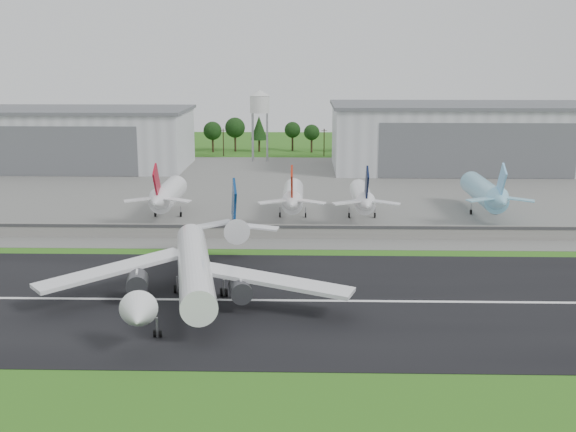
{
  "coord_description": "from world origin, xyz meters",
  "views": [
    {
      "loc": [
        14.05,
        -113.55,
        43.46
      ],
      "look_at": [
        10.24,
        40.0,
        9.0
      ],
      "focal_mm": 45.0,
      "sensor_mm": 36.0,
      "label": 1
    }
  ],
  "objects_px": {
    "main_airliner": "(194,275)",
    "parked_jet_skyblue": "(486,193)",
    "parked_jet_red_b": "(293,197)",
    "parked_jet_navy": "(363,198)",
    "parked_jet_red_a": "(166,195)"
  },
  "relations": [
    {
      "from": "parked_jet_navy",
      "to": "parked_jet_skyblue",
      "type": "relative_size",
      "value": 0.84
    },
    {
      "from": "parked_jet_red_b",
      "to": "parked_jet_skyblue",
      "type": "height_order",
      "value": "parked_jet_skyblue"
    },
    {
      "from": "parked_jet_navy",
      "to": "parked_jet_red_b",
      "type": "bearing_deg",
      "value": 179.95
    },
    {
      "from": "parked_jet_red_b",
      "to": "parked_jet_skyblue",
      "type": "bearing_deg",
      "value": 5.47
    },
    {
      "from": "main_airliner",
      "to": "parked_jet_navy",
      "type": "bearing_deg",
      "value": -128.29
    },
    {
      "from": "parked_jet_red_a",
      "to": "parked_jet_navy",
      "type": "xyz_separation_m",
      "value": [
        52.94,
        -0.06,
        -0.4
      ]
    },
    {
      "from": "parked_jet_skyblue",
      "to": "parked_jet_navy",
      "type": "bearing_deg",
      "value": -171.53
    },
    {
      "from": "parked_jet_skyblue",
      "to": "main_airliner",
      "type": "bearing_deg",
      "value": -133.93
    },
    {
      "from": "parked_jet_navy",
      "to": "parked_jet_skyblue",
      "type": "height_order",
      "value": "parked_jet_skyblue"
    },
    {
      "from": "parked_jet_red_b",
      "to": "parked_jet_skyblue",
      "type": "distance_m",
      "value": 53.13
    },
    {
      "from": "main_airliner",
      "to": "parked_jet_red_b",
      "type": "height_order",
      "value": "main_airliner"
    },
    {
      "from": "parked_jet_red_b",
      "to": "main_airliner",
      "type": "bearing_deg",
      "value": -103.85
    },
    {
      "from": "parked_jet_red_b",
      "to": "parked_jet_navy",
      "type": "relative_size",
      "value": 1.0
    },
    {
      "from": "main_airliner",
      "to": "parked_jet_skyblue",
      "type": "xyz_separation_m",
      "value": [
        69.39,
        72.04,
        1.58
      ]
    },
    {
      "from": "parked_jet_skyblue",
      "to": "parked_jet_red_b",
      "type": "bearing_deg",
      "value": -174.53
    }
  ]
}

